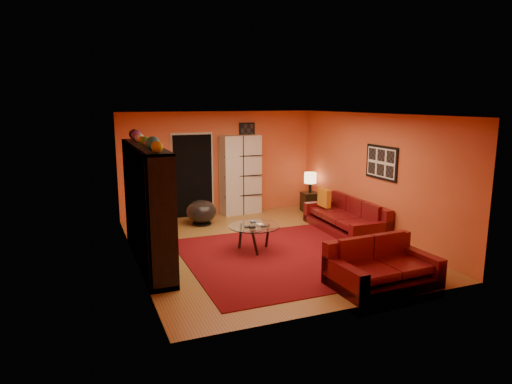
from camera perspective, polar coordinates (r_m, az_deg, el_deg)
name	(u,v)px	position (r m, az deg, el deg)	size (l,w,h in m)	color
floor	(265,246)	(9.15, 1.14, -6.82)	(6.00, 6.00, 0.00)	brown
ceiling	(266,114)	(8.70, 1.21, 9.68)	(6.00, 6.00, 0.00)	white
wall_back	(219,163)	(11.62, -4.62, 3.61)	(6.00, 6.00, 0.00)	#D6582F
wall_front	(353,218)	(6.25, 12.01, -3.25)	(6.00, 6.00, 0.00)	#D6582F
wall_left	(133,192)	(8.20, -15.11, 0.05)	(6.00, 6.00, 0.00)	#D6582F
wall_right	(373,175)	(10.07, 14.40, 2.11)	(6.00, 6.00, 0.00)	#D6582F
rug	(285,256)	(8.59, 3.61, -8.03)	(3.60, 3.60, 0.01)	#50090E
doorway	(193,176)	(11.44, -7.89, 2.00)	(0.95, 0.10, 2.04)	black
wall_art_right	(382,163)	(9.78, 15.42, 3.57)	(0.03, 1.00, 0.70)	black
wall_art_back	(247,133)	(11.77, -1.13, 7.41)	(0.42, 0.03, 0.52)	black
entertainment_unit	(147,205)	(8.28, -13.48, -1.53)	(0.45, 3.00, 2.10)	black
tv	(150,209)	(8.30, -13.11, -2.08)	(0.11, 0.85, 0.49)	black
sofa	(348,219)	(10.34, 11.41, -3.28)	(1.03, 2.31, 0.85)	#510A0F
loveseat	(380,267)	(7.53, 15.19, -9.00)	(1.68, 1.06, 0.85)	#510A0F
throw_pillow	(324,198)	(10.76, 8.52, -0.71)	(0.12, 0.42, 0.42)	orange
coffee_table	(254,228)	(8.77, -0.22, -4.54)	(0.99, 0.99, 0.49)	silver
storage_cabinet	(240,175)	(11.64, -1.96, 2.17)	(1.00, 0.45, 2.00)	beige
bowl_chair	(202,212)	(10.74, -6.83, -2.45)	(0.71, 0.71, 0.58)	black
side_table	(310,202)	(12.04, 6.73, -1.24)	(0.40, 0.40, 0.50)	black
table_lamp	(310,178)	(11.93, 6.80, 1.70)	(0.32, 0.32, 0.53)	black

